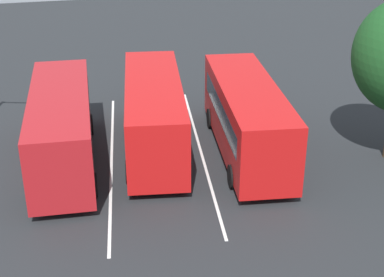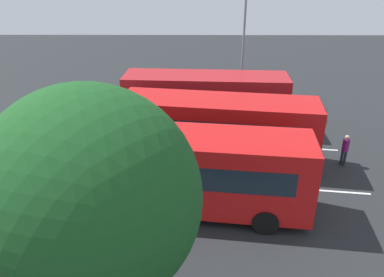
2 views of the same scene
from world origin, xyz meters
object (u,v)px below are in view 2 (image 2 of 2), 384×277
bus_center_left (219,128)px  depot_tree (91,199)px  bus_far_left (189,170)px  pedestrian (345,148)px  street_lamp (243,35)px  bus_center_right (206,100)px

bus_center_left → depot_tree: bearing=-100.0°
bus_far_left → pedestrian: bearing=32.5°
street_lamp → bus_far_left: bearing=2.1°
bus_far_left → pedestrian: bus_far_left is taller
bus_center_left → street_lamp: size_ratio=1.20×
bus_far_left → pedestrian: (7.51, 3.59, -0.85)m
bus_far_left → street_lamp: bearing=82.0°
bus_far_left → bus_center_right: 8.10m
bus_center_left → bus_center_right: 4.13m
bus_center_left → depot_tree: size_ratio=1.35×
bus_far_left → bus_center_right: (0.87, 8.05, 0.00)m
bus_center_left → depot_tree: (-3.31, -10.05, 2.89)m
bus_far_left → street_lamp: 13.63m
pedestrian → depot_tree: depot_tree is taller
pedestrian → bus_center_left: bearing=-45.1°
bus_far_left → bus_center_left: (1.38, 3.95, 0.00)m
bus_center_right → street_lamp: street_lamp is taller
bus_center_left → pedestrian: bus_center_left is taller
pedestrian → street_lamp: street_lamp is taller
pedestrian → depot_tree: size_ratio=0.23×
bus_far_left → depot_tree: bearing=-100.6°
bus_far_left → street_lamp: (3.44, 12.89, 2.82)m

